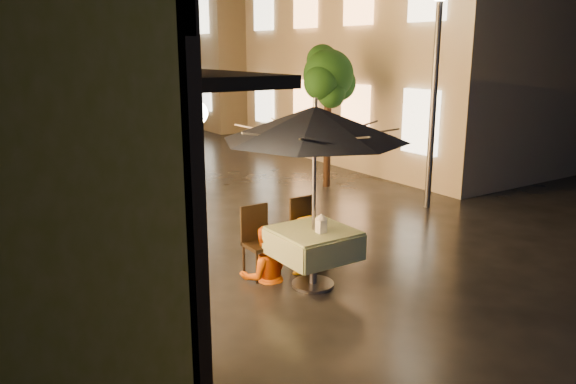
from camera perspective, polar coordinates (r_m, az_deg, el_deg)
ground at (r=8.10m, az=9.70°, el=-7.92°), size 90.00×90.00×0.00m
east_building_near at (r=17.41m, az=13.88°, el=15.12°), size 7.30×9.30×6.80m
east_building_far at (r=26.65m, az=-5.12°, el=15.56°), size 7.30×10.30×7.30m
street_tree at (r=12.53m, az=4.14°, el=11.44°), size 1.43×1.20×3.15m
streetlamp_near at (r=11.06m, az=14.84°, el=13.23°), size 0.36×0.36×4.23m
streetlamp_far at (r=21.08m, az=-10.81°, el=13.71°), size 0.36×0.36×4.23m
cafe_table at (r=7.32m, az=2.60°, el=-5.25°), size 0.99×0.99×0.78m
patio_umbrella at (r=6.95m, az=2.74°, el=6.97°), size 2.35×2.35×2.46m
cafe_chair_left at (r=7.71m, az=-3.05°, el=-4.61°), size 0.42×0.42×0.97m
cafe_chair_right at (r=8.12m, az=1.83°, el=-3.61°), size 0.42×0.42×0.97m
table_lantern at (r=7.09m, az=3.39°, el=-3.08°), size 0.16×0.16×0.25m
person_orange at (r=7.51m, az=-2.37°, el=-3.58°), size 0.84×0.74×1.46m
person_yellow at (r=7.91m, az=2.04°, el=-2.66°), size 1.06×0.80×1.45m
bicycle_0 at (r=9.00m, az=-15.79°, el=-3.19°), size 1.64×0.84×0.82m
bicycle_1 at (r=10.90m, az=-18.12°, el=0.06°), size 1.69×0.83×0.98m
bicycle_2 at (r=11.18m, az=-20.13°, el=0.18°), size 1.92×1.15×0.96m
bicycle_3 at (r=12.17m, az=-21.35°, el=1.50°), size 1.89×0.85×1.09m
bicycle_4 at (r=13.48m, az=-20.26°, el=2.55°), size 1.94×0.80×1.00m
bicycle_5 at (r=14.69m, az=-22.67°, el=3.19°), size 1.63×0.50×0.97m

